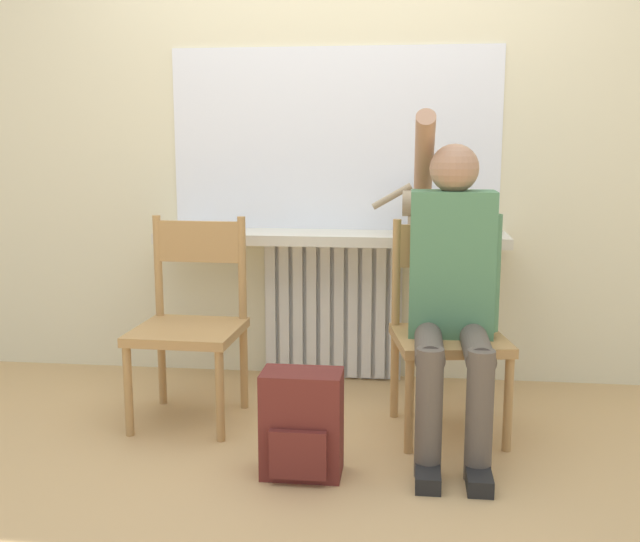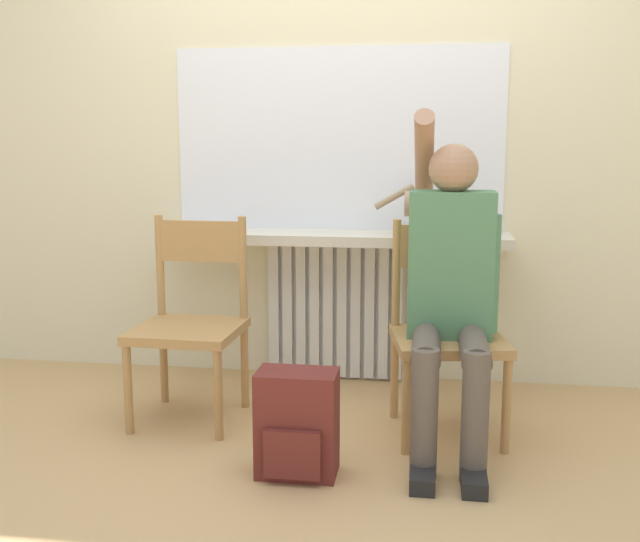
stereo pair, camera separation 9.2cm
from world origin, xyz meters
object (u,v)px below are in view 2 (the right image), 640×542
cat (438,205)px  chair_left (191,319)px  chair_right (447,329)px  backpack (297,425)px  person (451,283)px

cat → chair_left: bearing=-154.1°
cat → chair_right: bearing=-85.1°
chair_left → chair_right: size_ratio=1.00×
chair_left → backpack: chair_left is taller
chair_left → chair_right: (1.11, -0.00, 0.00)m
person → cat: size_ratio=2.64×
chair_right → cat: size_ratio=1.74×
cat → person: bearing=-85.3°
backpack → person: bearing=35.7°
backpack → chair_right: bearing=43.6°
cat → backpack: 1.36m
chair_left → backpack: size_ratio=2.25×
chair_right → person: bearing=-95.8°
person → cat: bearing=94.7°
cat → backpack: (-0.50, -1.03, -0.73)m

